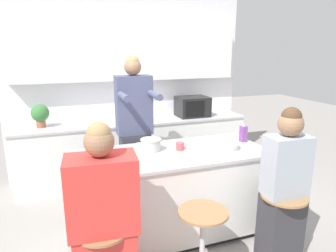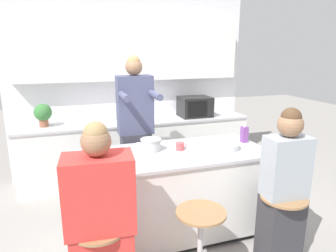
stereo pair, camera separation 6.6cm
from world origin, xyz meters
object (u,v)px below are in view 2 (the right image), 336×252
at_px(potted_plant, 43,113).
at_px(person_cooking, 136,135).
at_px(bar_stool_center, 200,243).
at_px(person_seated_near, 283,194).
at_px(bar_stool_rightmost, 281,226).
at_px(fruit_bowl, 229,146).
at_px(coffee_cup_near, 180,146).
at_px(microwave, 195,107).
at_px(cooking_pot, 151,145).
at_px(person_wrapped_blanket, 101,226).
at_px(juice_carton, 244,134).
at_px(kitchen_island, 171,193).
at_px(banana_bunch, 92,165).

bearing_deg(potted_plant, person_cooking, -38.66).
relative_size(bar_stool_center, person_seated_near, 0.46).
relative_size(bar_stool_rightmost, person_seated_near, 0.46).
distance_m(fruit_bowl, coffee_cup_near, 0.50).
bearing_deg(microwave, person_seated_near, -92.65).
height_order(bar_stool_rightmost, cooking_pot, cooking_pot).
height_order(person_wrapped_blanket, microwave, person_wrapped_blanket).
relative_size(person_wrapped_blanket, person_seated_near, 1.00).
bearing_deg(juice_carton, bar_stool_center, -137.07).
height_order(kitchen_island, coffee_cup_near, coffee_cup_near).
bearing_deg(person_seated_near, person_wrapped_blanket, -176.61).
xyz_separation_m(person_cooking, fruit_bowl, (0.81, -0.74, 0.01)).
distance_m(bar_stool_center, microwave, 2.47).
bearing_deg(kitchen_island, bar_stool_rightmost, -43.56).
distance_m(bar_stool_center, cooking_pot, 1.06).
relative_size(cooking_pot, microwave, 0.64).
bearing_deg(person_wrapped_blanket, banana_bunch, 94.89).
height_order(coffee_cup_near, potted_plant, potted_plant).
bearing_deg(juice_carton, person_wrapped_blanket, -154.08).
xyz_separation_m(person_wrapped_blanket, potted_plant, (-0.49, 2.22, 0.40)).
bearing_deg(bar_stool_center, cooking_pot, 100.99).
distance_m(person_wrapped_blanket, microwave, 2.76).
relative_size(bar_stool_rightmost, banana_bunch, 4.25).
distance_m(fruit_bowl, microwave, 1.57).
bearing_deg(fruit_bowl, bar_stool_center, -132.18).
height_order(person_wrapped_blanket, person_seated_near, person_wrapped_blanket).
bearing_deg(microwave, fruit_bowl, -100.48).
bearing_deg(cooking_pot, coffee_cup_near, -16.38).
bearing_deg(coffee_cup_near, bar_stool_center, -98.37).
relative_size(bar_stool_center, microwave, 1.41).
bearing_deg(microwave, person_wrapped_blanket, -127.04).
bearing_deg(kitchen_island, coffee_cup_near, 19.81).
bearing_deg(person_cooking, juice_carton, -27.58).
height_order(bar_stool_center, juice_carton, juice_carton).
xyz_separation_m(microwave, potted_plant, (-2.14, 0.03, 0.03)).
distance_m(person_seated_near, potted_plant, 3.04).
xyz_separation_m(bar_stool_center, banana_bunch, (-0.77, 0.58, 0.54)).
relative_size(cooking_pot, fruit_bowl, 1.33).
xyz_separation_m(person_wrapped_blanket, cooking_pot, (0.60, 0.85, 0.28)).
distance_m(bar_stool_center, potted_plant, 2.66).
relative_size(kitchen_island, cooking_pot, 6.51).
xyz_separation_m(bar_stool_center, cooking_pot, (-0.17, 0.87, 0.58)).
height_order(bar_stool_center, fruit_bowl, fruit_bowl).
height_order(bar_stool_center, person_seated_near, person_seated_near).
relative_size(kitchen_island, person_wrapped_blanket, 1.36).
distance_m(kitchen_island, banana_bunch, 0.91).
relative_size(person_cooking, potted_plant, 5.99).
xyz_separation_m(bar_stool_center, bar_stool_rightmost, (0.78, -0.00, 0.00)).
bearing_deg(coffee_cup_near, potted_plant, 133.31).
xyz_separation_m(bar_stool_center, fruit_bowl, (0.60, 0.66, 0.55)).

